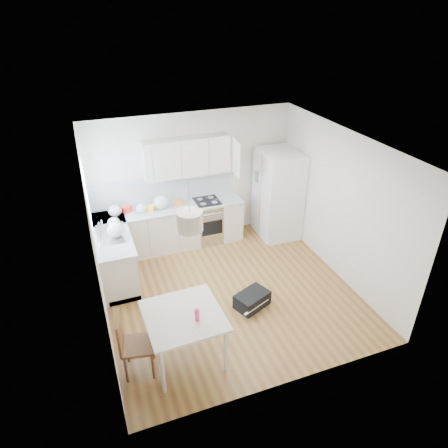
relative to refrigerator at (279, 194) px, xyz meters
name	(u,v)px	position (x,y,z in m)	size (l,w,h in m)	color
floor	(229,291)	(-1.71, -1.55, -0.94)	(4.20, 4.20, 0.00)	brown
ceiling	(230,144)	(-1.71, -1.55, 1.76)	(4.20, 4.20, 0.00)	white
wall_back	(193,178)	(-1.71, 0.55, 0.41)	(4.20, 4.20, 0.00)	silver
wall_left	(96,250)	(-3.81, -1.55, 0.41)	(4.20, 4.20, 0.00)	silver
wall_right	(340,205)	(0.39, -1.55, 0.41)	(4.20, 4.20, 0.00)	silver
window_glassblock	(87,194)	(-3.80, -0.40, 0.81)	(0.02, 1.00, 1.00)	#BFE0F9
cabinets_back	(171,228)	(-2.31, 0.25, -0.50)	(3.00, 0.60, 0.88)	silver
cabinets_left	(115,255)	(-3.51, -0.35, -0.50)	(0.60, 1.80, 0.88)	silver
counter_back	(169,208)	(-2.31, 0.25, -0.04)	(3.02, 0.64, 0.04)	#B4B6B9
counter_left	(111,233)	(-3.51, -0.35, -0.04)	(0.64, 1.82, 0.04)	#B4B6B9
backsplash_back	(165,188)	(-2.31, 0.54, 0.27)	(3.00, 0.01, 0.58)	white
backsplash_left	(91,221)	(-3.81, -0.35, 0.27)	(0.01, 1.80, 0.58)	white
upper_cabinets	(187,157)	(-1.86, 0.39, 0.93)	(1.70, 0.32, 0.75)	silver
range_oven	(208,222)	(-1.51, 0.25, -0.50)	(0.50, 0.61, 0.88)	#B3B6B7
sink	(111,234)	(-3.51, -0.40, -0.03)	(0.50, 0.80, 0.16)	#B3B6B7
refrigerator	(279,194)	(0.00, 0.00, 0.00)	(0.89, 0.94, 1.89)	white
dining_table	(184,320)	(-2.84, -2.75, -0.22)	(1.07, 1.07, 0.82)	beige
dining_chair	(138,344)	(-3.49, -2.74, -0.45)	(0.42, 0.42, 0.99)	#512D18
drink_bottle	(197,314)	(-2.70, -2.92, -0.01)	(0.06, 0.06, 0.22)	#D43B5E
gym_bag	(252,300)	(-1.49, -2.06, -0.81)	(0.56, 0.37, 0.26)	black
pendant_lamp	(190,221)	(-2.67, -2.65, 1.24)	(0.32, 0.32, 0.25)	#BAAB8F
grocery_bag_a	(115,211)	(-3.36, 0.25, 0.09)	(0.25, 0.21, 0.23)	white
grocery_bag_b	(141,208)	(-2.87, 0.22, 0.07)	(0.21, 0.18, 0.19)	white
grocery_bag_c	(161,202)	(-2.46, 0.26, 0.12)	(0.31, 0.26, 0.28)	white
grocery_bag_d	(114,222)	(-3.43, -0.18, 0.07)	(0.22, 0.18, 0.19)	white
grocery_bag_e	(116,230)	(-3.44, -0.53, 0.11)	(0.29, 0.25, 0.26)	white
snack_orange	(178,203)	(-2.11, 0.30, 0.03)	(0.15, 0.09, 0.10)	orange
snack_yellow	(150,208)	(-2.69, 0.23, 0.03)	(0.17, 0.10, 0.12)	yellow
snack_red	(127,210)	(-3.12, 0.33, 0.04)	(0.18, 0.11, 0.12)	red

